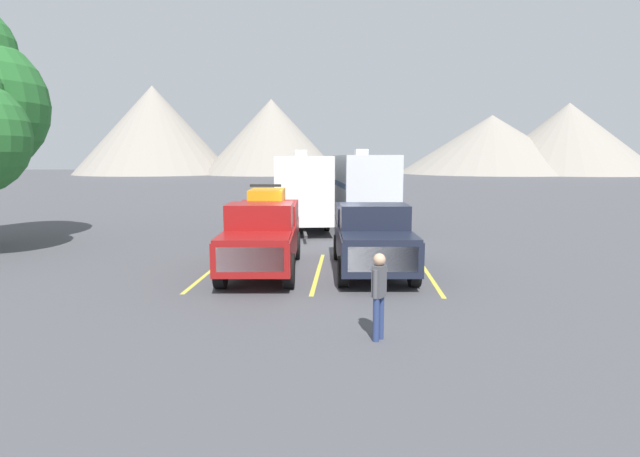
{
  "coord_description": "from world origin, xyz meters",
  "views": [
    {
      "loc": [
        0.96,
        -15.37,
        3.48
      ],
      "look_at": [
        0.0,
        0.78,
        1.2
      ],
      "focal_mm": 28.62,
      "sensor_mm": 36.0,
      "label": 1
    }
  ],
  "objects_px": {
    "pickup_truck_b": "(371,235)",
    "camper_trailer_b": "(364,187)",
    "camper_trailer_a": "(302,187)",
    "person_a": "(379,291)",
    "pickup_truck_a": "(263,232)"
  },
  "relations": [
    {
      "from": "pickup_truck_b",
      "to": "person_a",
      "type": "relative_size",
      "value": 3.32
    },
    {
      "from": "pickup_truck_b",
      "to": "person_a",
      "type": "distance_m",
      "value": 6.08
    },
    {
      "from": "pickup_truck_a",
      "to": "pickup_truck_b",
      "type": "relative_size",
      "value": 1.04
    },
    {
      "from": "pickup_truck_b",
      "to": "camper_trailer_a",
      "type": "bearing_deg",
      "value": 108.4
    },
    {
      "from": "pickup_truck_b",
      "to": "pickup_truck_a",
      "type": "bearing_deg",
      "value": -177.39
    },
    {
      "from": "pickup_truck_b",
      "to": "person_a",
      "type": "bearing_deg",
      "value": -90.96
    },
    {
      "from": "camper_trailer_b",
      "to": "person_a",
      "type": "relative_size",
      "value": 4.33
    },
    {
      "from": "pickup_truck_a",
      "to": "person_a",
      "type": "bearing_deg",
      "value": -61.51
    },
    {
      "from": "pickup_truck_a",
      "to": "person_a",
      "type": "relative_size",
      "value": 3.47
    },
    {
      "from": "camper_trailer_b",
      "to": "camper_trailer_a",
      "type": "bearing_deg",
      "value": -175.32
    },
    {
      "from": "pickup_truck_a",
      "to": "pickup_truck_b",
      "type": "xyz_separation_m",
      "value": [
        3.32,
        0.15,
        -0.1
      ]
    },
    {
      "from": "pickup_truck_a",
      "to": "person_a",
      "type": "height_order",
      "value": "pickup_truck_a"
    },
    {
      "from": "camper_trailer_a",
      "to": "pickup_truck_b",
      "type": "bearing_deg",
      "value": -71.6
    },
    {
      "from": "pickup_truck_a",
      "to": "pickup_truck_b",
      "type": "height_order",
      "value": "pickup_truck_a"
    },
    {
      "from": "pickup_truck_b",
      "to": "camper_trailer_b",
      "type": "xyz_separation_m",
      "value": [
        -0.01,
        9.31,
        0.93
      ]
    }
  ]
}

